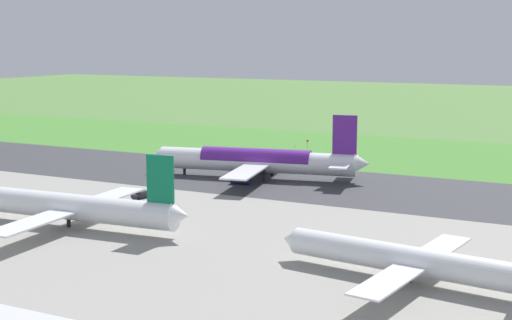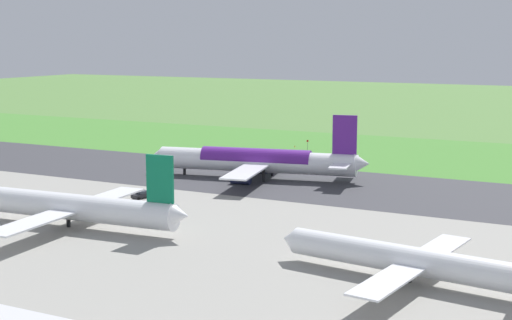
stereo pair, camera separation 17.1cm
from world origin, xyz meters
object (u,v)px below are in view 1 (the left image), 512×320
object	(u,v)px
service_car_followme	(142,195)
traffic_cone_orange	(295,146)
airliner_parked_mid	(69,206)
airliner_parked_near	(412,260)
no_stopping_sign	(307,144)
airliner_main	(258,161)

from	to	relation	value
service_car_followme	traffic_cone_orange	distance (m)	82.72
airliner_parked_mid	airliner_parked_near	bearing A→B (deg)	177.55
airliner_parked_mid	no_stopping_sign	distance (m)	105.13
airliner_parked_mid	traffic_cone_orange	distance (m)	108.36
airliner_main	airliner_parked_mid	xyz separation A→B (m)	(8.86, 56.41, -0.50)
service_car_followme	no_stopping_sign	bearing A→B (deg)	-92.86
airliner_main	service_car_followme	distance (m)	33.20
airliner_main	traffic_cone_orange	xyz separation A→B (m)	(13.18, -51.80, -4.08)
airliner_main	service_car_followme	bearing A→B (deg)	69.40
airliner_parked_mid	service_car_followme	bearing A→B (deg)	-83.84
airliner_parked_mid	traffic_cone_orange	bearing A→B (deg)	-87.71
airliner_parked_near	airliner_main	bearing A→B (deg)	-47.99
airliner_parked_near	service_car_followme	size ratio (longest dim) A/B	8.97
airliner_parked_near	service_car_followme	xyz separation A→B (m)	(64.81, -28.17, -2.41)
service_car_followme	traffic_cone_orange	xyz separation A→B (m)	(1.57, -82.70, -0.57)
airliner_parked_mid	traffic_cone_orange	xyz separation A→B (m)	(4.32, -108.22, -3.58)
airliner_parked_near	airliner_parked_mid	xyz separation A→B (m)	(62.05, -2.66, 0.61)
airliner_main	airliner_parked_mid	world-z (taller)	airliner_main
airliner_parked_near	service_car_followme	distance (m)	70.71
airliner_main	service_car_followme	world-z (taller)	airliner_main
airliner_parked_near	traffic_cone_orange	bearing A→B (deg)	-59.09
airliner_parked_near	traffic_cone_orange	world-z (taller)	airliner_parked_near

